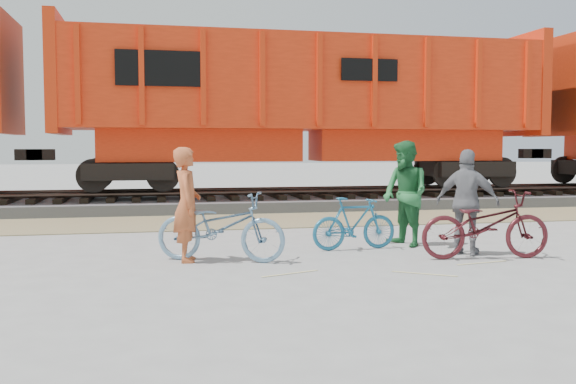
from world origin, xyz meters
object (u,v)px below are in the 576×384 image
object	(u,v)px
hopper_car_center	(306,104)
bicycle_maroon	(485,225)
bicycle_blue	(221,227)
bicycle_teal	(354,223)
person_man	(405,194)
person_woman	(467,202)
person_solo	(187,204)

from	to	relation	value
hopper_car_center	bicycle_maroon	world-z (taller)	hopper_car_center
bicycle_maroon	bicycle_blue	bearing A→B (deg)	87.41
bicycle_teal	person_man	world-z (taller)	person_man
bicycle_blue	bicycle_teal	bearing A→B (deg)	-51.59
hopper_car_center	person_man	xyz separation A→B (m)	(-0.08, -7.78, -2.08)
hopper_car_center	person_man	size ratio (longest dim) A/B	7.54
hopper_car_center	person_woman	distance (m)	9.12
bicycle_maroon	person_woman	bearing A→B (deg)	20.41
hopper_car_center	bicycle_blue	bearing A→B (deg)	-111.63
person_man	person_solo	bearing A→B (deg)	-94.87
person_solo	person_woman	bearing A→B (deg)	-92.51
bicycle_blue	person_woman	size ratio (longest dim) A/B	1.18
bicycle_teal	bicycle_maroon	xyz separation A→B (m)	(1.72, -1.27, 0.08)
bicycle_teal	person_woman	bearing A→B (deg)	-123.05
bicycle_maroon	person_man	world-z (taller)	person_man
person_woman	person_man	bearing A→B (deg)	-19.41
bicycle_maroon	hopper_car_center	bearing A→B (deg)	10.37
bicycle_teal	person_solo	bearing A→B (deg)	95.86
hopper_car_center	bicycle_maroon	bearing A→B (deg)	-86.01
hopper_car_center	person_man	world-z (taller)	hopper_car_center
bicycle_teal	bicycle_maroon	size ratio (longest dim) A/B	0.74
person_solo	person_man	distance (m)	3.91
hopper_car_center	bicycle_blue	size ratio (longest dim) A/B	6.94
bicycle_blue	person_man	size ratio (longest dim) A/B	1.09
person_solo	person_man	bearing A→B (deg)	-77.32
bicycle_teal	person_woman	world-z (taller)	person_woman
person_solo	person_woman	world-z (taller)	person_solo
bicycle_teal	person_man	bearing A→B (deg)	-83.48
bicycle_maroon	person_woman	distance (m)	0.52
bicycle_blue	bicycle_maroon	size ratio (longest dim) A/B	0.99
bicycle_maroon	person_man	size ratio (longest dim) A/B	1.10
person_woman	bicycle_blue	bearing A→B (deg)	36.92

